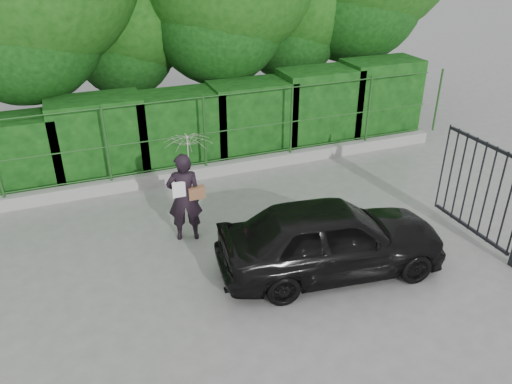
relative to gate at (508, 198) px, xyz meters
name	(u,v)px	position (x,y,z in m)	size (l,w,h in m)	color
ground	(258,284)	(-4.60, 0.72, -1.19)	(80.00, 80.00, 0.00)	gray
kerb	(191,174)	(-4.60, 5.22, -1.04)	(14.00, 0.25, 0.30)	#9E9E99
fence	(197,133)	(-4.38, 5.22, 0.01)	(14.13, 0.06, 1.80)	#1F4C1C
hedge	(191,127)	(-4.30, 6.22, -0.19)	(14.20, 1.20, 2.25)	black
gate	(508,198)	(0.00, 0.00, 0.00)	(0.22, 2.33, 2.36)	black
woman	(187,174)	(-5.28, 2.67, 0.20)	(0.98, 0.93, 2.16)	black
car	(331,237)	(-3.22, 0.67, -0.50)	(1.62, 4.03, 1.37)	black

